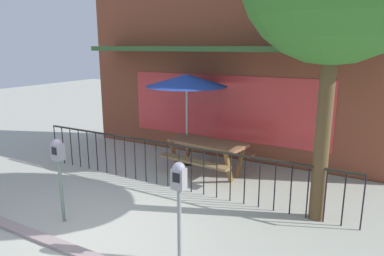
% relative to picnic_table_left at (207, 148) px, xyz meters
% --- Properties ---
extents(ground, '(40.00, 40.00, 0.00)m').
position_rel_picnic_table_left_xyz_m(ground, '(-0.21, -3.26, -0.61)').
color(ground, '#ADAFA1').
extents(pub_storefront, '(8.56, 1.48, 5.51)m').
position_rel_picnic_table_left_xyz_m(pub_storefront, '(-0.21, 1.56, 2.13)').
color(pub_storefront, '#461F13').
rests_on(pub_storefront, ground).
extents(patio_fence_front, '(7.21, 0.04, 0.97)m').
position_rel_picnic_table_left_xyz_m(patio_fence_front, '(-0.21, -1.14, 0.05)').
color(patio_fence_front, black).
rests_on(patio_fence_front, ground).
extents(picnic_table_left, '(1.94, 1.55, 0.79)m').
position_rel_picnic_table_left_xyz_m(picnic_table_left, '(0.00, 0.00, 0.00)').
color(picnic_table_left, brown).
rests_on(picnic_table_left, ground).
extents(patio_umbrella, '(1.98, 1.98, 2.27)m').
position_rel_picnic_table_left_xyz_m(patio_umbrella, '(-0.75, 0.35, 1.50)').
color(patio_umbrella, black).
rests_on(patio_umbrella, ground).
extents(parking_meter_near, '(0.18, 0.17, 1.46)m').
position_rel_picnic_table_left_xyz_m(parking_meter_near, '(-1.09, -3.28, 0.52)').
color(parking_meter_near, slate).
rests_on(parking_meter_near, ground).
extents(parking_meter_far, '(0.18, 0.17, 1.45)m').
position_rel_picnic_table_left_xyz_m(parking_meter_far, '(1.24, -3.29, 0.51)').
color(parking_meter_far, gray).
rests_on(parking_meter_far, ground).
extents(curb_edge, '(11.98, 0.20, 0.11)m').
position_rel_picnic_table_left_xyz_m(curb_edge, '(-0.21, -3.87, -0.61)').
color(curb_edge, gray).
rests_on(curb_edge, ground).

